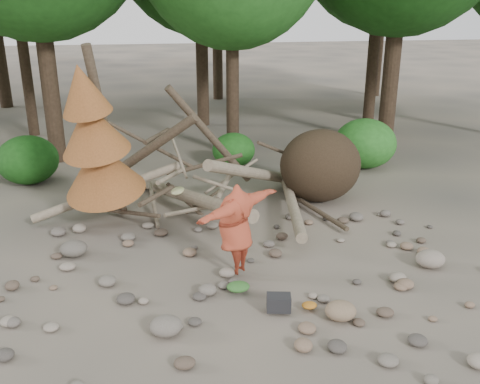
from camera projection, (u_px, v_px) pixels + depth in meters
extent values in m
plane|color=#514C44|center=(258.00, 286.00, 10.32)|extent=(120.00, 120.00, 0.00)
ellipsoid|color=#332619|center=(320.00, 166.00, 14.39)|extent=(2.20, 1.87, 1.98)
cylinder|color=gray|center=(189.00, 197.00, 13.40)|extent=(2.61, 5.11, 1.08)
cylinder|color=gray|center=(256.00, 173.00, 14.03)|extent=(3.18, 3.71, 1.90)
cylinder|color=brown|center=(139.00, 156.00, 13.75)|extent=(3.08, 1.91, 2.49)
cylinder|color=gray|center=(291.00, 200.00, 13.70)|extent=(1.13, 4.98, 0.43)
cylinder|color=brown|center=(211.00, 136.00, 14.10)|extent=(2.39, 1.03, 2.89)
cylinder|color=gray|center=(108.00, 192.00, 13.30)|extent=(3.71, 0.86, 1.20)
cylinder|color=#4C3F30|center=(129.00, 213.00, 13.05)|extent=(1.52, 1.70, 0.49)
cylinder|color=gray|center=(232.00, 176.00, 14.15)|extent=(1.57, 0.85, 0.69)
cylinder|color=#4C3F30|center=(286.00, 154.00, 14.74)|extent=(1.92, 1.25, 1.10)
cylinder|color=gray|center=(178.00, 155.00, 13.50)|extent=(0.37, 1.42, 0.85)
cylinder|color=#4C3F30|center=(317.00, 210.00, 13.59)|extent=(0.79, 2.54, 0.12)
cylinder|color=gray|center=(200.00, 208.00, 12.91)|extent=(1.78, 1.11, 0.29)
cylinder|color=#4C3F30|center=(106.00, 135.00, 12.62)|extent=(0.67, 1.13, 4.35)
cone|color=brown|center=(101.00, 167.00, 12.54)|extent=(2.06, 2.13, 1.86)
cone|color=brown|center=(92.00, 127.00, 11.99)|extent=(1.71, 1.78, 1.65)
cone|color=brown|center=(83.00, 89.00, 11.50)|extent=(1.23, 1.30, 1.41)
cylinder|color=#38281C|center=(42.00, 24.00, 16.78)|extent=(0.56, 0.56, 8.96)
cylinder|color=#38281C|center=(232.00, 51.00, 17.79)|extent=(0.44, 0.44, 7.14)
cylinder|color=#38281C|center=(397.00, 14.00, 18.92)|extent=(0.60, 0.60, 9.45)
cylinder|color=#38281C|center=(22.00, 39.00, 20.48)|extent=(0.42, 0.42, 7.56)
cylinder|color=#38281C|center=(201.00, 23.00, 22.10)|extent=(0.52, 0.52, 8.54)
cylinder|color=#38281C|center=(376.00, 27.00, 23.01)|extent=(0.50, 0.50, 8.12)
cylinder|color=#38281C|center=(217.00, 16.00, 28.14)|extent=(0.54, 0.54, 8.75)
cylinder|color=#38281C|center=(381.00, 24.00, 29.29)|extent=(0.46, 0.46, 7.84)
ellipsoid|color=#194E15|center=(28.00, 160.00, 15.85)|extent=(1.80, 1.80, 1.44)
ellipsoid|color=#22631C|center=(234.00, 150.00, 17.48)|extent=(1.40, 1.40, 1.12)
ellipsoid|color=#2B7624|center=(365.00, 143.00, 17.34)|extent=(2.00, 2.00, 1.60)
imported|color=#A63C25|center=(236.00, 229.00, 10.40)|extent=(2.14, 1.94, 1.85)
cylinder|color=#8A8A58|center=(178.00, 191.00, 10.44)|extent=(0.34, 0.35, 0.13)
cube|color=black|center=(279.00, 306.00, 9.39)|extent=(0.47, 0.36, 0.28)
ellipsoid|color=#2F6127|center=(238.00, 289.00, 10.05)|extent=(0.44, 0.36, 0.16)
ellipsoid|color=#AD691D|center=(309.00, 308.00, 9.50)|extent=(0.28, 0.23, 0.10)
ellipsoid|color=#6B6359|center=(166.00, 326.00, 8.77)|extent=(0.54, 0.49, 0.32)
ellipsoid|color=#846C52|center=(341.00, 311.00, 9.20)|extent=(0.54, 0.49, 0.33)
ellipsoid|color=gray|center=(430.00, 259.00, 11.00)|extent=(0.60, 0.54, 0.36)
ellipsoid|color=#5C564E|center=(74.00, 249.00, 11.47)|extent=(0.58, 0.52, 0.35)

